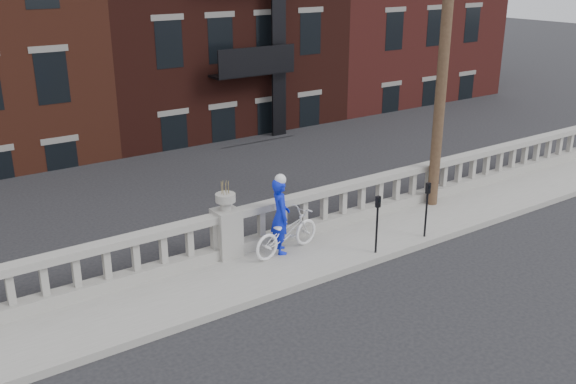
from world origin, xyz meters
name	(u,v)px	position (x,y,z in m)	size (l,w,h in m)	color
ground	(338,341)	(0.00, 0.00, 0.00)	(120.00, 120.00, 0.00)	black
sidewalk	(250,274)	(0.00, 3.00, 0.07)	(32.00, 2.20, 0.15)	gray
balustrade	(227,235)	(0.00, 3.95, 0.64)	(28.00, 0.34, 1.03)	gray
planter_pedestal	(226,227)	(0.00, 3.95, 0.83)	(0.55, 0.55, 1.76)	gray
lower_level	(24,50)	(0.56, 23.04, 2.63)	(80.00, 44.00, 20.80)	#605E59
utility_pole	(447,10)	(6.20, 3.60, 5.24)	(1.60, 0.28, 10.00)	#422D1E
parking_meter_c	(377,218)	(2.83, 2.15, 1.00)	(0.10, 0.09, 1.36)	black
parking_meter_d	(427,204)	(4.40, 2.15, 1.00)	(0.10, 0.09, 1.36)	black
bicycle	(286,232)	(1.19, 3.34, 0.63)	(0.64, 1.83, 0.96)	white
cyclist	(280,216)	(1.10, 3.43, 1.02)	(0.64, 0.42, 1.74)	#0D1EC4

